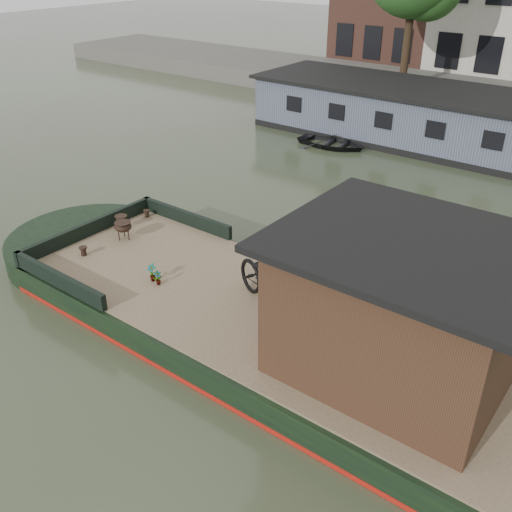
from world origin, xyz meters
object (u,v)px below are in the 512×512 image
Objects in this scene: cabin at (401,306)px; dinghy at (332,139)px; brazier_rear at (122,222)px; brazier_front at (123,231)px; bicycle at (270,284)px; potted_plant_a at (152,273)px.

dinghy is at bearing 125.02° from cabin.
brazier_rear is 0.13× the size of dinghy.
bicycle is at bearing -3.34° from brazier_front.
bicycle is at bearing -157.32° from dinghy.
potted_plant_a is at bearing -25.31° from brazier_front.
brazier_front is (-7.27, 0.38, -1.00)m from cabin.
cabin is 1.82× the size of bicycle.
cabin is 9.97× the size of potted_plant_a.
bicycle is at bearing 14.41° from potted_plant_a.
bicycle is 5.14m from brazier_rear.
dinghy is at bearing 91.14° from brazier_rear.
bicycle is at bearing 177.61° from cabin.
potted_plant_a is 0.15× the size of dinghy.
bicycle reaches higher than potted_plant_a.
brazier_front is 1.29× the size of brazier_rear.
cabin is 7.87m from brazier_rear.
cabin is 11.40× the size of brazier_rear.
potted_plant_a is (-2.61, -0.67, -0.38)m from bicycle.
cabin reaches higher than potted_plant_a.
potted_plant_a is 2.79m from brazier_rear.
dinghy is at bearing 93.67° from brazier_front.
cabin is at bearing -69.97° from bicycle.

